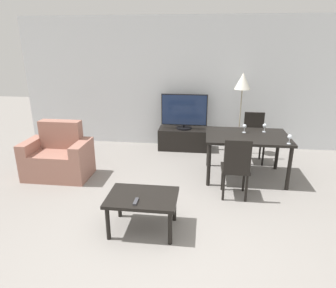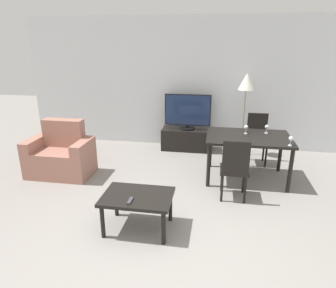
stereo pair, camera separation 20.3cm
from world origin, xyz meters
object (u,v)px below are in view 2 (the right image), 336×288
(coffee_table, at_px, (137,200))
(floor_lamp, at_px, (246,86))
(dining_chair_near, at_px, (235,167))
(wine_glass_right, at_px, (267,127))
(tv, at_px, (188,112))
(wine_glass_center, at_px, (246,128))
(tv_stand, at_px, (187,139))
(dining_table, at_px, (248,141))
(armchair, at_px, (61,156))
(wine_glass_left, at_px, (291,139))
(remote_primary, at_px, (130,201))
(dining_chair_far, at_px, (257,136))

(coffee_table, xyz_separation_m, floor_lamp, (1.40, 2.85, 1.00))
(dining_chair_near, xyz_separation_m, wine_glass_right, (0.54, 0.99, 0.33))
(tv, xyz_separation_m, wine_glass_center, (1.09, -1.14, 0.03))
(tv_stand, height_order, dining_table, dining_table)
(floor_lamp, distance_m, wine_glass_right, 1.13)
(armchair, distance_m, wine_glass_left, 3.73)
(tv, distance_m, dining_chair_near, 2.25)
(remote_primary, bearing_deg, tv, 84.10)
(tv_stand, height_order, remote_primary, remote_primary)
(dining_chair_near, distance_m, dining_chair_far, 1.62)
(tv, bearing_deg, dining_table, -48.53)
(wine_glass_center, bearing_deg, armchair, -171.10)
(coffee_table, distance_m, wine_glass_center, 2.33)
(dining_table, height_order, floor_lamp, floor_lamp)
(wine_glass_center, bearing_deg, wine_glass_right, 12.97)
(tv, distance_m, wine_glass_right, 1.78)
(remote_primary, bearing_deg, wine_glass_left, 36.25)
(wine_glass_left, bearing_deg, armchair, 179.60)
(tv, relative_size, wine_glass_center, 6.50)
(armchair, distance_m, tv, 2.63)
(floor_lamp, bearing_deg, tv_stand, 173.46)
(coffee_table, height_order, remote_primary, remote_primary)
(remote_primary, bearing_deg, armchair, 138.29)
(dining_chair_far, bearing_deg, tv, 159.82)
(tv_stand, distance_m, wine_glass_center, 1.70)
(dining_chair_near, relative_size, wine_glass_right, 6.38)
(coffee_table, bearing_deg, tv, 84.61)
(coffee_table, bearing_deg, dining_chair_far, 56.42)
(dining_table, distance_m, dining_chair_far, 0.82)
(dining_table, bearing_deg, coffee_table, -129.65)
(floor_lamp, bearing_deg, wine_glass_center, -91.94)
(armchair, distance_m, wine_glass_right, 3.52)
(dining_chair_far, distance_m, remote_primary, 3.12)
(armchair, relative_size, wine_glass_center, 7.28)
(wine_glass_left, distance_m, wine_glass_right, 0.64)
(dining_table, xyz_separation_m, wine_glass_left, (0.56, -0.38, 0.19))
(armchair, bearing_deg, wine_glass_left, -0.40)
(coffee_table, height_order, floor_lamp, floor_lamp)
(dining_chair_near, bearing_deg, dining_table, 73.18)
(tv_stand, xyz_separation_m, wine_glass_center, (1.09, -1.14, 0.62))
(armchair, bearing_deg, wine_glass_center, 8.90)
(tv_stand, distance_m, floor_lamp, 1.63)
(tv, relative_size, remote_primary, 6.33)
(coffee_table, bearing_deg, armchair, 142.04)
(wine_glass_center, bearing_deg, wine_glass_left, -40.48)
(armchair, relative_size, wine_glass_left, 7.28)
(wine_glass_right, bearing_deg, tv_stand, 143.33)
(tv_stand, distance_m, tv, 0.59)
(armchair, xyz_separation_m, wine_glass_left, (3.69, -0.03, 0.51))
(tv, xyz_separation_m, wine_glass_right, (1.43, -1.06, 0.03))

